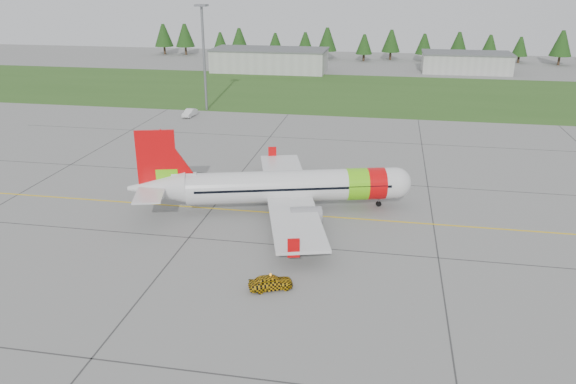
# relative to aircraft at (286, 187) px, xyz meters

# --- Properties ---
(ground) EXTENTS (320.00, 320.00, 0.00)m
(ground) POSITION_rel_aircraft_xyz_m (6.54, -9.24, -2.82)
(ground) COLOR gray
(ground) RESTS_ON ground
(aircraft) EXTENTS (31.55, 29.75, 9.76)m
(aircraft) POSITION_rel_aircraft_xyz_m (0.00, 0.00, 0.00)
(aircraft) COLOR silver
(aircraft) RESTS_ON ground
(follow_me_car) EXTENTS (1.80, 1.92, 3.79)m
(follow_me_car) POSITION_rel_aircraft_xyz_m (1.96, -17.68, -0.92)
(follow_me_car) COLOR #EEB60D
(follow_me_car) RESTS_ON ground
(service_van) EXTENTS (1.65, 1.57, 4.45)m
(service_van) POSITION_rel_aircraft_xyz_m (-26.83, 42.48, -0.59)
(service_van) COLOR silver
(service_van) RESTS_ON ground
(grass_strip) EXTENTS (320.00, 50.00, 0.03)m
(grass_strip) POSITION_rel_aircraft_xyz_m (6.54, 72.76, -2.80)
(grass_strip) COLOR #30561E
(grass_strip) RESTS_ON ground
(taxi_guideline) EXTENTS (120.00, 0.25, 0.02)m
(taxi_guideline) POSITION_rel_aircraft_xyz_m (6.54, -1.24, -2.80)
(taxi_guideline) COLOR gold
(taxi_guideline) RESTS_ON ground
(hangar_west) EXTENTS (32.00, 14.00, 6.00)m
(hangar_west) POSITION_rel_aircraft_xyz_m (-23.46, 100.76, 0.18)
(hangar_west) COLOR #A8A8A3
(hangar_west) RESTS_ON ground
(hangar_east) EXTENTS (24.00, 12.00, 5.20)m
(hangar_east) POSITION_rel_aircraft_xyz_m (31.54, 108.76, -0.22)
(hangar_east) COLOR #A8A8A3
(hangar_east) RESTS_ON ground
(floodlight_mast) EXTENTS (0.50, 0.50, 20.00)m
(floodlight_mast) POSITION_rel_aircraft_xyz_m (-25.46, 48.76, 7.18)
(floodlight_mast) COLOR slate
(floodlight_mast) RESTS_ON ground
(treeline) EXTENTS (160.00, 8.00, 10.00)m
(treeline) POSITION_rel_aircraft_xyz_m (6.54, 128.76, 2.18)
(treeline) COLOR #1C3F14
(treeline) RESTS_ON ground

